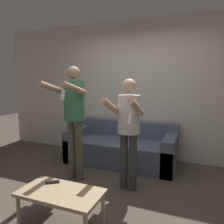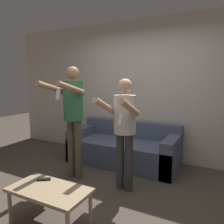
% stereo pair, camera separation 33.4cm
% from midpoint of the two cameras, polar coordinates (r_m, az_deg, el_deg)
% --- Properties ---
extents(ground_plane, '(14.00, 14.00, 0.00)m').
position_cam_midpoint_polar(ground_plane, '(3.11, 0.45, -21.30)').
color(ground_plane, '#4C4238').
extents(wall_back, '(6.40, 0.06, 2.70)m').
position_cam_midpoint_polar(wall_back, '(4.34, 11.01, 5.64)').
color(wall_back, beige).
rests_on(wall_back, ground_plane).
extents(couch, '(1.99, 0.88, 0.74)m').
position_cam_midpoint_polar(couch, '(4.16, 5.45, -9.57)').
color(couch, '#4C5670').
rests_on(couch, ground_plane).
extents(person_standing_left, '(0.43, 0.73, 1.74)m').
position_cam_midpoint_polar(person_standing_left, '(3.35, -7.41, 0.63)').
color(person_standing_left, brown).
rests_on(person_standing_left, ground_plane).
extents(person_standing_right, '(0.42, 0.68, 1.56)m').
position_cam_midpoint_polar(person_standing_right, '(2.97, 6.42, -2.92)').
color(person_standing_right, '#383838').
rests_on(person_standing_right, ground_plane).
extents(coffee_table, '(0.86, 0.45, 0.41)m').
position_cam_midpoint_polar(coffee_table, '(2.48, -12.16, -20.02)').
color(coffee_table, tan).
rests_on(coffee_table, ground_plane).
extents(remote_on_table, '(0.14, 0.11, 0.02)m').
position_cam_midpoint_polar(remote_on_table, '(2.65, -13.82, -16.75)').
color(remote_on_table, black).
rests_on(remote_on_table, coffee_table).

